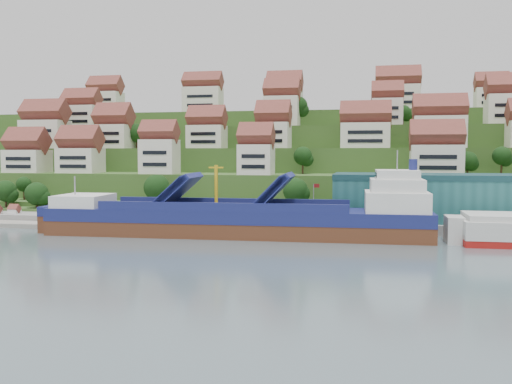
# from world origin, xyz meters

# --- Properties ---
(ground) EXTENTS (300.00, 300.00, 0.00)m
(ground) POSITION_xyz_m (0.00, 0.00, 0.00)
(ground) COLOR slate
(ground) RESTS_ON ground
(quay) EXTENTS (180.00, 14.00, 2.20)m
(quay) POSITION_xyz_m (20.00, 15.00, 1.10)
(quay) COLOR gray
(quay) RESTS_ON ground
(pebble_beach) EXTENTS (45.00, 20.00, 1.00)m
(pebble_beach) POSITION_xyz_m (-58.00, 12.00, 0.50)
(pebble_beach) COLOR gray
(pebble_beach) RESTS_ON ground
(hillside) EXTENTS (260.00, 128.00, 31.00)m
(hillside) POSITION_xyz_m (0.00, 103.55, 10.66)
(hillside) COLOR #2D4C1E
(hillside) RESTS_ON ground
(hillside_village) EXTENTS (158.87, 62.67, 29.07)m
(hillside_village) POSITION_xyz_m (0.86, 61.71, 24.70)
(hillside_village) COLOR silver
(hillside_village) RESTS_ON ground
(hillside_trees) EXTENTS (137.24, 62.47, 31.27)m
(hillside_trees) POSITION_xyz_m (-7.89, 44.12, 16.49)
(hillside_trees) COLOR #163913
(hillside_trees) RESTS_ON ground
(warehouse) EXTENTS (60.00, 15.00, 10.00)m
(warehouse) POSITION_xyz_m (52.00, 17.00, 7.20)
(warehouse) COLOR #256566
(warehouse) RESTS_ON quay
(flagpole) EXTENTS (1.28, 0.16, 8.00)m
(flagpole) POSITION_xyz_m (18.11, 10.00, 6.88)
(flagpole) COLOR gray
(flagpole) RESTS_ON quay
(cargo_ship) EXTENTS (77.13, 14.84, 17.00)m
(cargo_ship) POSITION_xyz_m (5.43, 0.81, 3.25)
(cargo_ship) COLOR #5A2F1B
(cargo_ship) RESTS_ON ground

